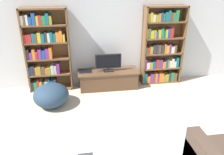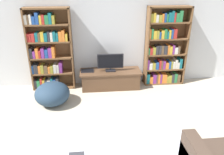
% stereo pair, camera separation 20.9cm
% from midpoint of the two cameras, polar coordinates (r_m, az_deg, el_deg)
% --- Properties ---
extents(wall_back, '(8.80, 0.06, 2.60)m').
position_cam_midpoint_polar(wall_back, '(5.43, -3.52, 11.40)').
color(wall_back, silver).
rests_on(wall_back, ground_plane).
extents(bookshelf_left, '(1.02, 0.30, 1.95)m').
position_cam_midpoint_polar(bookshelf_left, '(5.40, -18.05, 6.55)').
color(bookshelf_left, brown).
rests_on(bookshelf_left, ground_plane).
extents(bookshelf_right, '(1.02, 0.30, 1.95)m').
position_cam_midpoint_polar(bookshelf_right, '(5.67, 11.68, 7.50)').
color(bookshelf_right, brown).
rests_on(bookshelf_right, ground_plane).
extents(tv_stand, '(1.50, 0.55, 0.44)m').
position_cam_midpoint_polar(tv_stand, '(5.46, -2.06, -0.41)').
color(tv_stand, brown).
rests_on(tv_stand, ground_plane).
extents(television, '(0.63, 0.16, 0.44)m').
position_cam_midpoint_polar(television, '(5.29, -2.12, 3.98)').
color(television, black).
rests_on(television, tv_stand).
extents(laptop, '(0.31, 0.24, 0.03)m').
position_cam_midpoint_polar(laptop, '(5.38, -8.13, 1.65)').
color(laptop, '#28282D').
rests_on(laptop, tv_stand).
extents(area_rug, '(2.21, 1.44, 0.02)m').
position_cam_midpoint_polar(area_rug, '(3.91, 2.02, -15.16)').
color(area_rug, '#B2B7C1').
rests_on(area_rug, ground_plane).
extents(beanbag_ottoman, '(0.74, 0.74, 0.50)m').
position_cam_midpoint_polar(beanbag_ottoman, '(4.85, -16.78, -4.47)').
color(beanbag_ottoman, '#23384C').
rests_on(beanbag_ottoman, ground_plane).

